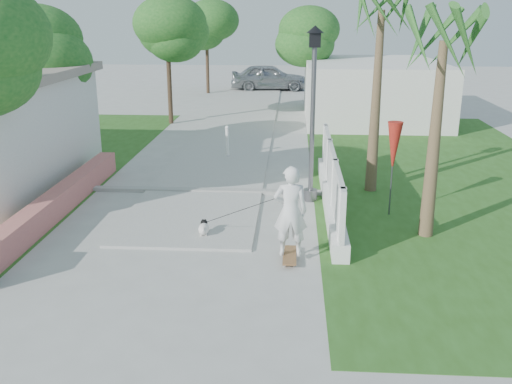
# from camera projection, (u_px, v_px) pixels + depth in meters

# --- Properties ---
(ground) EXTENTS (90.00, 90.00, 0.00)m
(ground) POSITION_uv_depth(u_px,v_px,m) (152.00, 296.00, 9.98)
(ground) COLOR #B7B7B2
(ground) RESTS_ON ground
(path_strip) EXTENTS (3.20, 36.00, 0.06)m
(path_strip) POSITION_uv_depth(u_px,v_px,m) (246.00, 109.00, 29.00)
(path_strip) COLOR #B7B7B2
(path_strip) RESTS_ON ground
(curb) EXTENTS (6.50, 0.25, 0.10)m
(curb) POSITION_uv_depth(u_px,v_px,m) (204.00, 191.00, 15.68)
(curb) COLOR #999993
(curb) RESTS_ON ground
(grass_right) EXTENTS (8.00, 20.00, 0.01)m
(grass_right) POSITION_uv_depth(u_px,v_px,m) (444.00, 177.00, 17.16)
(grass_right) COLOR #2C561B
(grass_right) RESTS_ON ground
(pink_wall) EXTENTS (0.45, 8.20, 0.80)m
(pink_wall) POSITION_uv_depth(u_px,v_px,m) (50.00, 208.00, 13.47)
(pink_wall) COLOR #C57065
(pink_wall) RESTS_ON ground
(lattice_fence) EXTENTS (0.35, 7.00, 1.50)m
(lattice_fence) POSITION_uv_depth(u_px,v_px,m) (331.00, 186.00, 14.37)
(lattice_fence) COLOR white
(lattice_fence) RESTS_ON ground
(building_right) EXTENTS (6.00, 8.00, 2.60)m
(building_right) POSITION_uv_depth(u_px,v_px,m) (371.00, 90.00, 26.34)
(building_right) COLOR silver
(building_right) RESTS_ON ground
(street_lamp) EXTENTS (0.44, 0.44, 4.44)m
(street_lamp) POSITION_uv_depth(u_px,v_px,m) (313.00, 109.00, 14.30)
(street_lamp) COLOR #59595E
(street_lamp) RESTS_ON ground
(bollard) EXTENTS (0.14, 0.14, 1.09)m
(bollard) POSITION_uv_depth(u_px,v_px,m) (227.00, 140.00, 19.31)
(bollard) COLOR white
(bollard) RESTS_ON ground
(patio_umbrella) EXTENTS (0.36, 0.36, 2.30)m
(patio_umbrella) POSITION_uv_depth(u_px,v_px,m) (394.00, 148.00, 13.46)
(patio_umbrella) COLOR #59595E
(patio_umbrella) RESTS_ON ground
(tree_left_mid) EXTENTS (3.20, 3.20, 4.85)m
(tree_left_mid) POSITION_uv_depth(u_px,v_px,m) (35.00, 55.00, 17.33)
(tree_left_mid) COLOR #4C3826
(tree_left_mid) RESTS_ON ground
(tree_path_left) EXTENTS (3.40, 3.40, 5.23)m
(tree_path_left) POSITION_uv_depth(u_px,v_px,m) (168.00, 35.00, 24.21)
(tree_path_left) COLOR #4C3826
(tree_path_left) RESTS_ON ground
(tree_path_right) EXTENTS (3.00, 3.00, 4.79)m
(tree_path_right) POSITION_uv_depth(u_px,v_px,m) (311.00, 39.00, 27.73)
(tree_path_right) COLOR #4C3826
(tree_path_right) RESTS_ON ground
(tree_path_far) EXTENTS (3.20, 3.20, 5.17)m
(tree_path_far) POSITION_uv_depth(u_px,v_px,m) (207.00, 28.00, 33.71)
(tree_path_far) COLOR #4C3826
(tree_path_far) RESTS_ON ground
(palm_far) EXTENTS (1.80, 1.80, 5.30)m
(palm_far) POSITION_uv_depth(u_px,v_px,m) (381.00, 23.00, 14.53)
(palm_far) COLOR brown
(palm_far) RESTS_ON ground
(palm_near) EXTENTS (1.80, 1.80, 4.70)m
(palm_near) POSITION_uv_depth(u_px,v_px,m) (443.00, 53.00, 11.50)
(palm_near) COLOR brown
(palm_near) RESTS_ON ground
(skateboarder) EXTENTS (2.24, 1.77, 1.95)m
(skateboarder) POSITION_uv_depth(u_px,v_px,m) (249.00, 211.00, 11.74)
(skateboarder) COLOR brown
(skateboarder) RESTS_ON ground
(dog) EXTENTS (0.27, 0.53, 0.36)m
(dog) POSITION_uv_depth(u_px,v_px,m) (204.00, 228.00, 12.57)
(dog) COLOR silver
(dog) RESTS_ON ground
(parked_car) EXTENTS (4.92, 2.31, 1.63)m
(parked_car) POSITION_uv_depth(u_px,v_px,m) (269.00, 77.00, 35.93)
(parked_car) COLOR #B5B8BD
(parked_car) RESTS_ON ground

